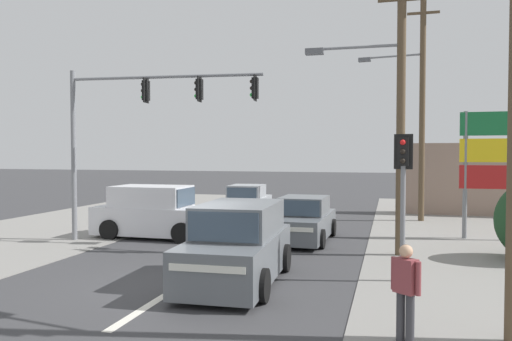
{
  "coord_description": "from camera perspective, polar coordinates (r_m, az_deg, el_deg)",
  "views": [
    {
      "loc": [
        4.73,
        -10.75,
        3.11
      ],
      "look_at": [
        0.74,
        4.0,
        2.57
      ],
      "focal_mm": 35.0,
      "sensor_mm": 36.0,
      "label": 1
    }
  ],
  "objects": [
    {
      "name": "lane_dash_far",
      "position": [
        19.58,
        0.97,
        -7.1
      ],
      "size": [
        0.2,
        2.4,
        0.01
      ],
      "primitive_type": "cube",
      "color": "silver",
      "rests_on": "ground"
    },
    {
      "name": "pedestrian_at_kerb",
      "position": [
        8.64,
        16.73,
        -12.71
      ],
      "size": [
        0.46,
        0.39,
        1.63
      ],
      "color": "#333338",
      "rests_on": "ground"
    },
    {
      "name": "sedan_kerbside_parked",
      "position": [
        24.16,
        -1.07,
        -3.69
      ],
      "size": [
        2.05,
        4.31,
        1.56
      ],
      "color": "#A3A8AD",
      "rests_on": "ground"
    },
    {
      "name": "lane_dash_mid",
      "position": [
        14.87,
        -3.83,
        -10.04
      ],
      "size": [
        0.2,
        2.4,
        0.01
      ],
      "primitive_type": "cube",
      "color": "silver",
      "rests_on": "ground"
    },
    {
      "name": "utility_pole_foreground_right",
      "position": [
        9.13,
        26.78,
        11.5
      ],
      "size": [
        3.77,
        0.67,
        8.59
      ],
      "color": "brown",
      "rests_on": "ground"
    },
    {
      "name": "traffic_signal_mast",
      "position": [
        17.76,
        -13.46,
        5.98
      ],
      "size": [
        6.87,
        0.91,
        6.0
      ],
      "color": "slate",
      "rests_on": "ground"
    },
    {
      "name": "shopping_plaza_sign",
      "position": [
        19.58,
        25.29,
        1.46
      ],
      "size": [
        2.1,
        0.16,
        4.6
      ],
      "color": "slate",
      "rests_on": "ground"
    },
    {
      "name": "pedestal_signal_right_kerb",
      "position": [
        12.42,
        16.46,
        -1.25
      ],
      "size": [
        0.44,
        0.3,
        3.56
      ],
      "color": "slate",
      "rests_on": "ground"
    },
    {
      "name": "sedan_oncoming_mid",
      "position": [
        17.81,
        5.47,
        -5.75
      ],
      "size": [
        1.98,
        4.28,
        1.56
      ],
      "color": "slate",
      "rests_on": "ground"
    },
    {
      "name": "ground_plane",
      "position": [
        12.15,
        -8.55,
        -12.83
      ],
      "size": [
        140.0,
        140.0,
        0.0
      ],
      "primitive_type": "plane",
      "color": "#3A3A3D"
    },
    {
      "name": "lane_dash_near",
      "position": [
        10.42,
        -13.14,
        -15.37
      ],
      "size": [
        0.2,
        2.4,
        0.01
      ],
      "primitive_type": "cube",
      "color": "silver",
      "rests_on": "ground"
    },
    {
      "name": "suv_oncoming_near",
      "position": [
        12.08,
        -2.1,
        -8.6
      ],
      "size": [
        2.19,
        4.6,
        1.9
      ],
      "color": "slate",
      "rests_on": "ground"
    },
    {
      "name": "kerb_left_verge",
      "position": [
        20.05,
        -26.63,
        -7.08
      ],
      "size": [
        8.0,
        40.0,
        0.02
      ],
      "primitive_type": "cube",
      "color": "gray",
      "rests_on": "ground"
    },
    {
      "name": "utility_pole_background_right",
      "position": [
        23.96,
        18.18,
        7.93
      ],
      "size": [
        3.78,
        0.61,
        10.5
      ],
      "color": "brown",
      "rests_on": "ground"
    },
    {
      "name": "utility_pole_midground_right",
      "position": [
        15.66,
        15.7,
        7.95
      ],
      "size": [
        3.78,
        0.32,
        8.79
      ],
      "color": "brown",
      "rests_on": "ground"
    },
    {
      "name": "suv_receding_far",
      "position": [
        18.79,
        -11.46,
        -4.82
      ],
      "size": [
        4.54,
        2.06,
        1.9
      ],
      "color": "silver",
      "rests_on": "ground"
    }
  ]
}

